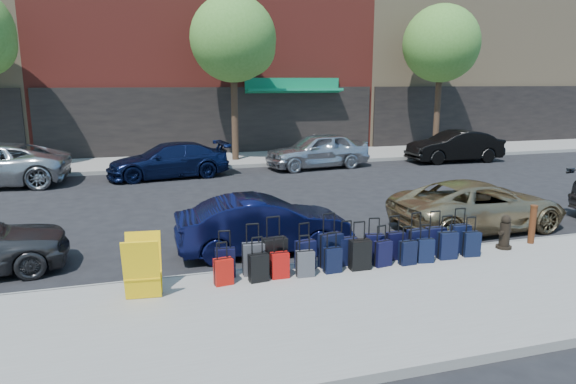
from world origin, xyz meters
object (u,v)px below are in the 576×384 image
object	(u,v)px
suitcase_front_5	(347,251)
car_near_1	(263,225)
tree_center	(236,41)
fire_hydrant	(505,233)
car_far_3	(455,146)
tree_right	(444,46)
bollard	(532,224)
car_far_2	(317,150)
car_near_2	(478,205)
car_far_1	(168,160)
display_rack	(143,267)

from	to	relation	value
suitcase_front_5	car_near_1	distance (m)	2.08
tree_center	suitcase_front_5	size ratio (longest dim) A/B	8.22
fire_hydrant	car_far_3	world-z (taller)	car_far_3
tree_right	bollard	bearing A→B (deg)	-115.32
car_far_2	car_far_3	distance (m)	6.71
car_near_2	car_far_1	xyz separation A→B (m)	(-7.00, 9.58, 0.05)
car_near_1	car_far_3	bearing A→B (deg)	-48.86
tree_right	car_far_3	xyz separation A→B (m)	(-0.84, -2.69, -4.69)
fire_hydrant	display_rack	xyz separation A→B (m)	(-7.52, -0.39, 0.18)
tree_center	bollard	xyz separation A→B (m)	(3.76, -14.24, -4.81)
tree_right	suitcase_front_5	distance (m)	18.86
suitcase_front_5	display_rack	world-z (taller)	display_rack
car_near_2	car_far_1	distance (m)	11.87
bollard	car_far_2	xyz separation A→B (m)	(-0.80, 11.76, 0.17)
tree_center	bollard	distance (m)	15.50
car_far_1	car_near_1	bearing A→B (deg)	1.13
tree_right	car_near_2	world-z (taller)	tree_right
tree_right	car_near_2	xyz separation A→B (m)	(-6.85, -12.51, -4.79)
car_far_2	car_near_2	bearing A→B (deg)	-2.91
fire_hydrant	car_near_1	bearing A→B (deg)	141.48
fire_hydrant	car_far_1	world-z (taller)	car_far_1
tree_center	car_far_3	size ratio (longest dim) A/B	1.65
suitcase_front_5	bollard	size ratio (longest dim) A/B	1.02
car_far_2	suitcase_front_5	bearing A→B (deg)	-24.07
car_near_1	car_far_1	world-z (taller)	car_far_1
car_near_1	car_near_2	world-z (taller)	car_near_2
bollard	car_far_1	distance (m)	13.37
fire_hydrant	car_far_1	xyz separation A→B (m)	(-6.30, 11.44, 0.19)
tree_center	display_rack	xyz separation A→B (m)	(-4.58, -14.76, -4.74)
tree_right	display_rack	world-z (taller)	tree_right
bollard	car_near_1	bearing A→B (deg)	164.86
display_rack	car_near_2	bearing A→B (deg)	21.87
tree_center	display_rack	distance (m)	16.16
display_rack	car_far_2	world-z (taller)	car_far_2
bollard	car_far_1	size ratio (longest dim) A/B	0.19
car_far_3	suitcase_front_5	bearing A→B (deg)	-39.80
display_rack	car_near_2	size ratio (longest dim) A/B	0.23
car_far_2	car_far_1	bearing A→B (deg)	-92.81
car_near_1	car_far_2	size ratio (longest dim) A/B	0.84
car_near_1	car_far_2	distance (m)	11.34
fire_hydrant	suitcase_front_5	bearing A→B (deg)	159.53
display_rack	car_near_1	bearing A→B (deg)	45.25
car_far_2	display_rack	bearing A→B (deg)	-38.41
car_far_2	car_far_3	bearing A→B (deg)	81.40
suitcase_front_5	display_rack	distance (m)	3.90
suitcase_front_5	fire_hydrant	distance (m)	3.65
tree_right	car_near_1	xyz separation A→B (m)	(-12.49, -12.69, -4.79)
fire_hydrant	car_far_1	distance (m)	13.06
tree_center	car_far_1	distance (m)	6.50
tree_center	car_far_1	size ratio (longest dim) A/B	1.56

